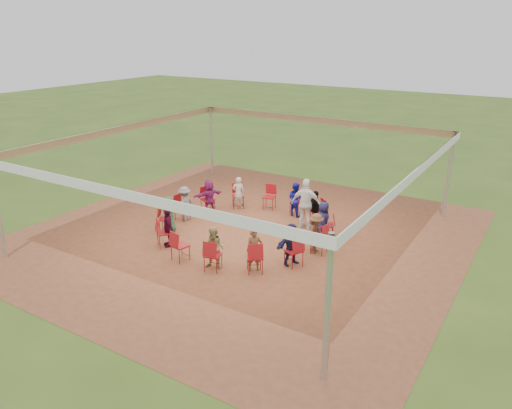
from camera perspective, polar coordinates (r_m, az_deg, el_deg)
The scene contains 32 objects.
ground at distance 15.93m, azimuth -1.23°, elevation -3.51°, with size 80.00×80.00×0.00m, color #3B561B.
dirt_patch at distance 15.93m, azimuth -1.23°, elevation -3.49°, with size 13.00×13.00×0.00m, color brown.
tent at distance 15.15m, azimuth -1.29°, elevation 4.76°, with size 10.33×10.33×3.00m.
chair_0 at distance 14.63m, azimuth 7.24°, elevation -3.94°, with size 0.42×0.44×0.90m, color maroon, non-canonical shape.
chair_1 at distance 15.66m, azimuth 8.11°, elevation -2.34°, with size 0.42×0.44×0.90m, color maroon, non-canonical shape.
chair_2 at distance 16.69m, azimuth 7.12°, elevation -0.89°, with size 0.42×0.44×0.90m, color maroon, non-canonical shape.
chair_3 at distance 17.52m, azimuth 4.76°, elevation 0.22°, with size 0.42×0.44×0.90m, color maroon, non-canonical shape.
chair_4 at distance 18.04m, azimuth 1.54°, elevation 0.85°, with size 0.42×0.44×0.90m, color maroon, non-canonical shape.
chair_5 at distance 18.15m, azimuth -2.05°, elevation 0.97°, with size 0.42×0.44×0.90m, color maroon, non-canonical shape.
chair_6 at distance 17.86m, azimuth -5.54°, elevation 0.57°, with size 0.42×0.44×0.90m, color maroon, non-canonical shape.
chair_7 at distance 17.19m, azimuth -8.43°, elevation -0.32°, with size 0.42×0.44×0.90m, color maroon, non-canonical shape.
chair_8 at distance 16.26m, azimuth -10.24°, elevation -1.63°, with size 0.42×0.44×0.90m, color maroon, non-canonical shape.
chair_9 at distance 15.20m, azimuth -10.44°, elevation -3.18°, with size 0.42×0.44×0.90m, color maroon, non-canonical shape.
chair_10 at distance 14.23m, azimuth -8.66°, elevation -4.71°, with size 0.42×0.44×0.90m, color maroon, non-canonical shape.
chair_11 at distance 13.58m, azimuth -4.95°, elevation -5.79°, with size 0.42×0.44×0.90m, color maroon, non-canonical shape.
chair_12 at distance 13.42m, azimuth -0.13°, elevation -6.03°, with size 0.42×0.44×0.90m, color maroon, non-canonical shape.
chair_13 at distance 13.81m, azimuth 4.34°, elevation -5.31°, with size 0.42×0.44×0.90m, color maroon, non-canonical shape.
person_seated_0 at distance 14.61m, azimuth 6.84°, elevation -3.28°, with size 0.78×0.38×1.20m, color brown.
person_seated_1 at distance 15.60m, azimuth 7.69°, elevation -1.79°, with size 0.59×0.33×1.20m, color #1A1A40.
person_seated_2 at distance 16.59m, azimuth 6.77°, elevation -0.43°, with size 0.70×0.36×1.20m, color black.
person_seated_3 at distance 17.39m, azimuth 4.52°, elevation 0.61°, with size 0.58×0.34×1.20m, color #181B9A.
person_seated_4 at distance 17.99m, azimuth -2.03°, elevation 1.32°, with size 0.44×0.29×1.20m, color beige.
person_seated_5 at distance 17.71m, azimuth -5.37°, elevation 0.94°, with size 1.11×0.42×1.20m, color #881F6B.
person_seated_6 at distance 17.07m, azimuth -8.15°, elevation 0.10°, with size 0.78×0.38×1.20m, color slate.
person_seated_7 at distance 16.17m, azimuth -9.86°, elevation -1.13°, with size 0.59×0.33×1.20m, color #25522E.
person_seated_8 at distance 15.16m, azimuth -10.03°, elevation -2.58°, with size 0.70×0.36×1.20m, color #430B23.
person_seated_9 at distance 13.61m, azimuth -4.76°, elevation -4.99°, with size 0.58×0.34×1.20m, color tan.
person_seated_10 at distance 13.46m, azimuth -0.19°, elevation -5.20°, with size 0.44×0.29×1.20m, color brown.
person_seated_11 at distance 13.83m, azimuth 4.06°, elevation -4.55°, with size 1.11×0.42×1.20m, color #1A1A40.
standing_person at distance 16.27m, azimuth 5.74°, elevation 0.09°, with size 0.98×0.50×1.67m, color white.
cable_coil at distance 16.51m, azimuth 3.08°, elevation -2.60°, with size 0.31×0.31×0.03m.
laptop at distance 14.69m, azimuth 6.26°, elevation -3.27°, with size 0.25×0.31×0.21m.
Camera 1 is at (8.00, -12.26, 6.28)m, focal length 35.00 mm.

